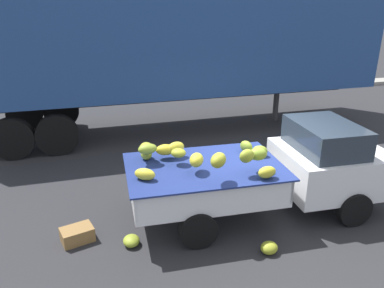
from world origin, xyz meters
TOP-DOWN VIEW (x-y plane):
  - ground at (0.00, 0.00)m, footprint 220.00×220.00m
  - curb_strip at (0.00, 9.21)m, footprint 80.00×0.80m
  - pickup_truck at (0.85, -0.28)m, footprint 4.93×1.90m
  - semi_trailer at (-0.42, 4.97)m, footprint 12.06×2.88m
  - fallen_banana_bunch_near_tailgate at (-2.46, -0.75)m, footprint 0.28×0.31m
  - fallen_banana_bunch_by_wheel at (-0.32, -1.51)m, footprint 0.33×0.30m
  - produce_crate at (-3.34, -0.41)m, footprint 0.60×0.50m

SIDE VIEW (x-z plane):
  - ground at x=0.00m, z-range 0.00..0.00m
  - curb_strip at x=0.00m, z-range 0.00..0.16m
  - fallen_banana_bunch_near_tailgate at x=-2.46m, z-range 0.00..0.17m
  - fallen_banana_bunch_by_wheel at x=-0.32m, z-range 0.00..0.20m
  - produce_crate at x=-3.34m, z-range 0.00..0.25m
  - pickup_truck at x=0.85m, z-range 0.04..1.74m
  - semi_trailer at x=-0.42m, z-range 0.57..4.52m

